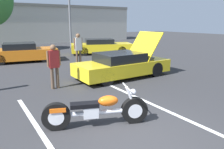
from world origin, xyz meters
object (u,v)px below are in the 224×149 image
object	(u,v)px
show_car_hood_open	(123,65)
motorcycle	(96,111)
parked_car_mid_row	(22,53)
parked_car_right_row	(101,46)
spectator_by_show_car	(78,47)
spectator_near_motorcycle	(54,63)

from	to	relation	value
show_car_hood_open	motorcycle	bearing A→B (deg)	-133.88
show_car_hood_open	parked_car_mid_row	size ratio (longest dim) A/B	1.00
parked_car_mid_row	parked_car_right_row	distance (m)	5.95
parked_car_mid_row	spectator_by_show_car	world-z (taller)	spectator_by_show_car
motorcycle	show_car_hood_open	xyz separation A→B (m)	(3.36, 3.60, 0.17)
motorcycle	spectator_by_show_car	xyz separation A→B (m)	(2.74, 7.10, 0.71)
motorcycle	parked_car_right_row	world-z (taller)	parked_car_right_row
parked_car_right_row	spectator_by_show_car	distance (m)	5.03
motorcycle	spectator_near_motorcycle	bearing A→B (deg)	108.44
motorcycle	parked_car_right_row	xyz separation A→B (m)	(6.26, 10.64, 0.17)
motorcycle	show_car_hood_open	world-z (taller)	show_car_hood_open
motorcycle	spectator_near_motorcycle	xyz separation A→B (m)	(0.17, 3.56, 0.60)
motorcycle	parked_car_mid_row	world-z (taller)	parked_car_mid_row
spectator_near_motorcycle	spectator_by_show_car	bearing A→B (deg)	53.97
spectator_by_show_car	motorcycle	bearing A→B (deg)	-111.11
show_car_hood_open	spectator_by_show_car	size ratio (longest dim) A/B	2.38
motorcycle	show_car_hood_open	distance (m)	4.93
parked_car_right_row	spectator_by_show_car	world-z (taller)	spectator_by_show_car
parked_car_right_row	spectator_near_motorcycle	distance (m)	9.35
spectator_near_motorcycle	parked_car_right_row	bearing A→B (deg)	49.27
parked_car_right_row	spectator_by_show_car	xyz separation A→B (m)	(-3.52, -3.54, 0.54)
spectator_by_show_car	show_car_hood_open	bearing A→B (deg)	-79.89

